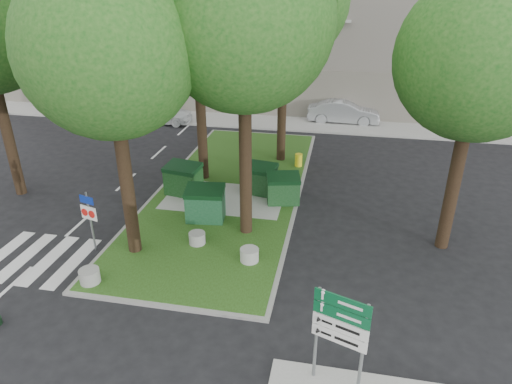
% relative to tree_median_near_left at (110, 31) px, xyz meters
% --- Properties ---
extents(ground, '(120.00, 120.00, 0.00)m').
position_rel_tree_median_near_left_xyz_m(ground, '(1.41, -2.56, -7.32)').
color(ground, black).
rests_on(ground, ground).
extents(median_island, '(6.00, 16.00, 0.12)m').
position_rel_tree_median_near_left_xyz_m(median_island, '(1.91, 5.44, -7.26)').
color(median_island, '#264614').
rests_on(median_island, ground).
extents(median_kerb, '(6.30, 16.30, 0.10)m').
position_rel_tree_median_near_left_xyz_m(median_kerb, '(1.91, 5.44, -7.27)').
color(median_kerb, gray).
rests_on(median_kerb, ground).
extents(building_sidewalk, '(42.00, 3.00, 0.12)m').
position_rel_tree_median_near_left_xyz_m(building_sidewalk, '(1.41, 15.94, -7.26)').
color(building_sidewalk, '#999993').
rests_on(building_sidewalk, ground).
extents(zebra_crossing, '(5.00, 3.00, 0.01)m').
position_rel_tree_median_near_left_xyz_m(zebra_crossing, '(-2.34, -1.06, -7.31)').
color(zebra_crossing, silver).
rests_on(zebra_crossing, ground).
extents(tree_median_near_left, '(5.20, 5.20, 10.53)m').
position_rel_tree_median_near_left_xyz_m(tree_median_near_left, '(0.00, 0.00, 0.00)').
color(tree_median_near_left, black).
rests_on(tree_median_near_left, ground).
extents(tree_median_near_right, '(5.60, 5.60, 11.46)m').
position_rel_tree_median_near_left_xyz_m(tree_median_near_right, '(3.50, 2.00, 0.67)').
color(tree_median_near_right, black).
rests_on(tree_median_near_right, ground).
extents(tree_median_mid, '(4.80, 4.80, 9.99)m').
position_rel_tree_median_near_left_xyz_m(tree_median_mid, '(0.50, 6.50, -0.34)').
color(tree_median_mid, black).
rests_on(tree_median_mid, ground).
extents(tree_street_right, '(5.00, 5.00, 10.06)m').
position_rel_tree_median_near_left_xyz_m(tree_street_right, '(10.50, 2.50, -0.33)').
color(tree_street_right, black).
rests_on(tree_street_right, ground).
extents(dumpster_a, '(1.65, 1.30, 1.38)m').
position_rel_tree_median_near_left_xyz_m(dumpster_a, '(0.08, 4.57, -6.53)').
color(dumpster_a, '#0F3A11').
rests_on(dumpster_a, median_island).
extents(dumpster_b, '(1.58, 1.19, 1.37)m').
position_rel_tree_median_near_left_xyz_m(dumpster_b, '(1.68, 2.53, -6.54)').
color(dumpster_b, '#134325').
rests_on(dumpster_b, median_island).
extents(dumpster_c, '(1.57, 1.23, 1.31)m').
position_rel_tree_median_near_left_xyz_m(dumpster_c, '(3.28, 5.31, -6.57)').
color(dumpster_c, '#103613').
rests_on(dumpster_c, median_island).
extents(dumpster_d, '(1.53, 1.23, 1.25)m').
position_rel_tree_median_near_left_xyz_m(dumpster_d, '(4.41, 4.57, -6.60)').
color(dumpster_d, '#123B17').
rests_on(dumpster_d, median_island).
extents(bollard_left, '(0.62, 0.62, 0.45)m').
position_rel_tree_median_near_left_xyz_m(bollard_left, '(-0.66, -2.06, -6.97)').
color(bollard_left, gray).
rests_on(bollard_left, median_island).
extents(bollard_right, '(0.62, 0.62, 0.44)m').
position_rel_tree_median_near_left_xyz_m(bollard_right, '(3.93, 0.05, -6.97)').
color(bollard_right, '#A2A19D').
rests_on(bollard_right, median_island).
extents(bollard_mid, '(0.58, 0.58, 0.42)m').
position_rel_tree_median_near_left_xyz_m(bollard_mid, '(1.90, 0.75, -6.99)').
color(bollard_mid, gray).
rests_on(bollard_mid, median_island).
extents(litter_bin, '(0.36, 0.36, 0.63)m').
position_rel_tree_median_near_left_xyz_m(litter_bin, '(4.61, 8.67, -6.88)').
color(litter_bin, yellow).
rests_on(litter_bin, median_island).
extents(traffic_sign_pole, '(0.65, 0.22, 2.23)m').
position_rel_tree_median_near_left_xyz_m(traffic_sign_pole, '(-1.54, -0.17, -5.88)').
color(traffic_sign_pole, slate).
rests_on(traffic_sign_pole, ground).
extents(directional_sign, '(1.21, 0.47, 2.55)m').
position_rel_tree_median_near_left_xyz_m(directional_sign, '(6.93, -4.56, -5.50)').
color(directional_sign, slate).
rests_on(directional_sign, sidewalk_corner).
extents(car_white, '(4.27, 1.79, 1.44)m').
position_rel_tree_median_near_left_xyz_m(car_white, '(-5.10, 14.61, -6.59)').
color(car_white, white).
rests_on(car_white, ground).
extents(car_silver, '(4.57, 1.62, 1.50)m').
position_rel_tree_median_near_left_xyz_m(car_silver, '(6.60, 16.94, -6.56)').
color(car_silver, '#989B9F').
rests_on(car_silver, ground).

